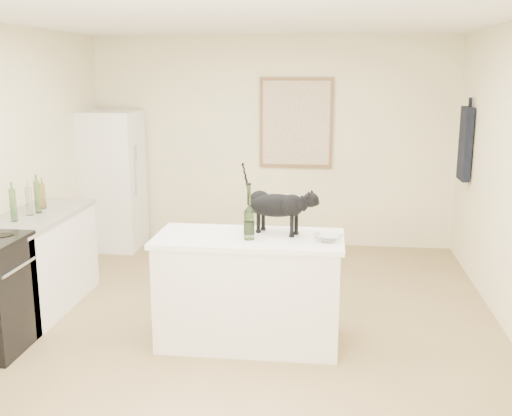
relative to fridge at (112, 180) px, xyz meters
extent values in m
plane|color=#997F51|center=(1.95, -2.35, -0.85)|extent=(5.50, 5.50, 0.00)
plane|color=white|center=(1.95, -2.35, 1.75)|extent=(5.50, 5.50, 0.00)
plane|color=beige|center=(1.95, 0.40, 0.45)|extent=(4.50, 0.00, 4.50)
plane|color=beige|center=(1.95, -5.10, 0.45)|extent=(4.50, 0.00, 4.50)
cube|color=white|center=(2.05, -2.55, -0.42)|extent=(1.44, 0.67, 0.86)
cube|color=white|center=(2.05, -2.55, 0.03)|extent=(1.50, 0.70, 0.04)
cube|color=white|center=(0.00, -2.05, -0.42)|extent=(0.60, 1.40, 0.86)
cube|color=gray|center=(0.00, -2.05, 0.03)|extent=(0.62, 1.44, 0.04)
cube|color=white|center=(0.00, 0.00, 0.00)|extent=(0.68, 0.68, 1.70)
cube|color=brown|center=(2.25, 0.37, 0.70)|extent=(0.90, 0.03, 1.10)
cube|color=beige|center=(2.25, 0.35, 0.70)|extent=(0.82, 0.00, 1.02)
cube|color=black|center=(4.14, -0.30, 0.55)|extent=(0.08, 0.34, 0.80)
cylinder|color=#2C5622|center=(2.06, -2.64, 0.25)|extent=(0.10, 0.10, 0.39)
imported|color=white|center=(2.67, -2.63, 0.08)|extent=(0.26, 0.26, 0.05)
cube|color=white|center=(0.34, 0.00, 0.36)|extent=(0.02, 0.15, 0.19)
cylinder|color=#27531B|center=(0.01, -1.98, 0.20)|extent=(0.06, 0.06, 0.30)
cylinder|color=#A2B0A4|center=(-0.02, -2.08, 0.18)|extent=(0.06, 0.06, 0.26)
cylinder|color=#1F581E|center=(-0.05, -2.31, 0.19)|extent=(0.06, 0.06, 0.29)
cylinder|color=brown|center=(-0.03, -1.79, 0.17)|extent=(0.06, 0.06, 0.24)
camera|label=1|loc=(2.67, -7.20, 1.34)|focal=42.93mm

